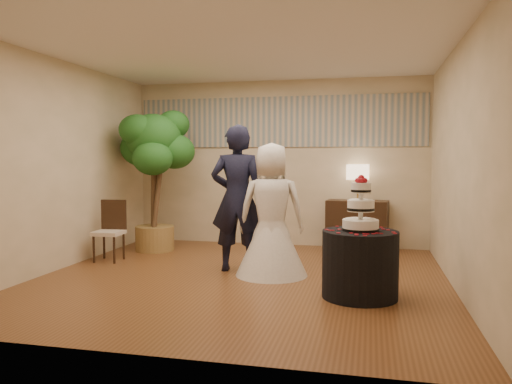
% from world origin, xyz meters
% --- Properties ---
extents(floor, '(5.00, 5.00, 0.00)m').
position_xyz_m(floor, '(0.00, 0.00, 0.00)').
color(floor, brown).
rests_on(floor, ground).
extents(ceiling, '(5.00, 5.00, 0.00)m').
position_xyz_m(ceiling, '(0.00, 0.00, 2.80)').
color(ceiling, white).
rests_on(ceiling, wall_back).
extents(wall_back, '(5.00, 0.06, 2.80)m').
position_xyz_m(wall_back, '(0.00, 2.50, 1.40)').
color(wall_back, beige).
rests_on(wall_back, ground).
extents(wall_front, '(5.00, 0.06, 2.80)m').
position_xyz_m(wall_front, '(0.00, -2.50, 1.40)').
color(wall_front, beige).
rests_on(wall_front, ground).
extents(wall_left, '(0.06, 5.00, 2.80)m').
position_xyz_m(wall_left, '(-2.50, 0.00, 1.40)').
color(wall_left, beige).
rests_on(wall_left, ground).
extents(wall_right, '(0.06, 5.00, 2.80)m').
position_xyz_m(wall_right, '(2.50, 0.00, 1.40)').
color(wall_right, beige).
rests_on(wall_right, ground).
extents(mural_border, '(4.90, 0.02, 0.85)m').
position_xyz_m(mural_border, '(0.00, 2.48, 2.10)').
color(mural_border, '#9B9B8F').
rests_on(mural_border, wall_back).
extents(groom, '(0.75, 0.54, 1.92)m').
position_xyz_m(groom, '(-0.15, 0.40, 0.96)').
color(groom, black).
rests_on(groom, floor).
extents(bride, '(1.08, 1.08, 1.68)m').
position_xyz_m(bride, '(0.34, 0.25, 0.84)').
color(bride, white).
rests_on(bride, floor).
extents(cake_table, '(0.92, 0.92, 0.72)m').
position_xyz_m(cake_table, '(1.45, -0.53, 0.36)').
color(cake_table, black).
rests_on(cake_table, floor).
extents(wedding_cake, '(0.39, 0.39, 0.60)m').
position_xyz_m(wedding_cake, '(1.45, -0.53, 1.02)').
color(wedding_cake, white).
rests_on(wedding_cake, cake_table).
extents(console, '(1.01, 0.55, 0.80)m').
position_xyz_m(console, '(1.35, 2.29, 0.40)').
color(console, black).
rests_on(console, floor).
extents(table_lamp, '(0.35, 0.35, 0.58)m').
position_xyz_m(table_lamp, '(1.35, 2.29, 1.09)').
color(table_lamp, beige).
rests_on(table_lamp, console).
extents(ficus_tree, '(1.13, 1.13, 2.31)m').
position_xyz_m(ficus_tree, '(-1.83, 1.49, 1.15)').
color(ficus_tree, '#1F591C').
rests_on(ficus_tree, floor).
extents(side_chair, '(0.43, 0.44, 0.88)m').
position_xyz_m(side_chair, '(-2.13, 0.58, 0.44)').
color(side_chair, black).
rests_on(side_chair, floor).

